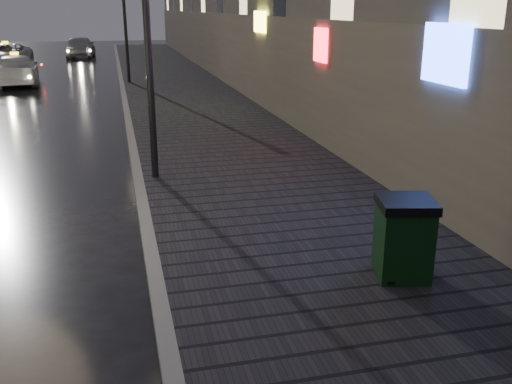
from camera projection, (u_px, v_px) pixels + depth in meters
ground at (19, 364)px, 5.84m from camera, size 120.00×120.00×0.00m
sidewalk at (176, 85)px, 26.09m from camera, size 4.60×58.00×0.15m
curb at (122, 87)px, 25.54m from camera, size 0.20×58.00×0.15m
lamp_near at (146, 6)px, 10.72m from camera, size 0.36×0.36×5.28m
lamp_far at (124, 7)px, 25.49m from camera, size 0.36×0.36×5.28m
trash_bin at (404, 237)px, 7.26m from camera, size 0.83×0.83×1.05m
taxi_mid at (16, 70)px, 26.41m from camera, size 2.40×4.89×1.37m
taxi_far at (7, 55)px, 35.05m from camera, size 2.74×5.04×1.34m
car_far at (80, 47)px, 40.91m from camera, size 2.08×4.58×1.52m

